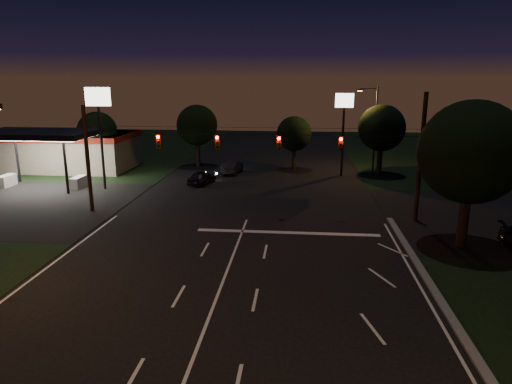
# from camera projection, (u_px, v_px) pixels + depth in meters

# --- Properties ---
(ground) EXTENTS (140.00, 140.00, 0.00)m
(ground) POSITION_uv_depth(u_px,v_px,m) (208.00, 320.00, 19.21)
(ground) COLOR black
(ground) RESTS_ON ground
(cross_street_left) EXTENTS (20.00, 16.00, 0.02)m
(cross_street_left) POSITION_uv_depth(u_px,v_px,m) (2.00, 205.00, 36.53)
(cross_street_left) COLOR black
(cross_street_left) RESTS_ON ground
(stop_bar) EXTENTS (12.00, 0.50, 0.01)m
(stop_bar) POSITION_uv_depth(u_px,v_px,m) (288.00, 233.00, 30.02)
(stop_bar) COLOR silver
(stop_bar) RESTS_ON ground
(utility_pole_right) EXTENTS (0.30, 0.30, 9.00)m
(utility_pole_right) POSITION_uv_depth(u_px,v_px,m) (415.00, 221.00, 32.56)
(utility_pole_right) COLOR black
(utility_pole_right) RESTS_ON ground
(utility_pole_left) EXTENTS (0.28, 0.28, 8.00)m
(utility_pole_left) POSITION_uv_depth(u_px,v_px,m) (92.00, 211.00, 34.82)
(utility_pole_left) COLOR black
(utility_pole_left) RESTS_ON ground
(signal_span) EXTENTS (24.00, 0.40, 1.56)m
(signal_span) POSITION_uv_depth(u_px,v_px,m) (248.00, 142.00, 32.31)
(signal_span) COLOR black
(signal_span) RESTS_ON ground
(gas_station) EXTENTS (14.20, 16.10, 5.25)m
(gas_station) POSITION_uv_depth(u_px,v_px,m) (66.00, 148.00, 50.01)
(gas_station) COLOR gray
(gas_station) RESTS_ON ground
(pole_sign_left_near) EXTENTS (2.20, 0.30, 9.10)m
(pole_sign_left_near) POSITION_uv_depth(u_px,v_px,m) (99.00, 112.00, 40.06)
(pole_sign_left_near) COLOR black
(pole_sign_left_near) RESTS_ON ground
(pole_sign_right) EXTENTS (1.80, 0.30, 8.40)m
(pole_sign_right) POSITION_uv_depth(u_px,v_px,m) (344.00, 115.00, 45.89)
(pole_sign_right) COLOR black
(pole_sign_right) RESTS_ON ground
(street_light_right_far) EXTENTS (2.20, 0.35, 9.00)m
(street_light_right_far) POSITION_uv_depth(u_px,v_px,m) (373.00, 124.00, 47.76)
(street_light_right_far) COLOR black
(street_light_right_far) RESTS_ON ground
(tree_right_near) EXTENTS (6.00, 6.00, 8.76)m
(tree_right_near) POSITION_uv_depth(u_px,v_px,m) (471.00, 153.00, 26.36)
(tree_right_near) COLOR black
(tree_right_near) RESTS_ON ground
(tree_far_a) EXTENTS (4.20, 4.20, 6.42)m
(tree_far_a) POSITION_uv_depth(u_px,v_px,m) (98.00, 132.00, 48.93)
(tree_far_a) COLOR black
(tree_far_a) RESTS_ON ground
(tree_far_b) EXTENTS (4.60, 4.60, 6.98)m
(tree_far_b) POSITION_uv_depth(u_px,v_px,m) (198.00, 126.00, 51.77)
(tree_far_b) COLOR black
(tree_far_b) RESTS_ON ground
(tree_far_c) EXTENTS (3.80, 3.80, 5.86)m
(tree_far_c) POSITION_uv_depth(u_px,v_px,m) (294.00, 134.00, 49.93)
(tree_far_c) COLOR black
(tree_far_c) RESTS_ON ground
(tree_far_d) EXTENTS (4.80, 4.80, 7.30)m
(tree_far_d) POSITION_uv_depth(u_px,v_px,m) (382.00, 128.00, 46.95)
(tree_far_d) COLOR black
(tree_far_d) RESTS_ON ground
(tree_far_e) EXTENTS (4.00, 4.00, 6.18)m
(tree_far_e) POSITION_uv_depth(u_px,v_px,m) (468.00, 139.00, 44.42)
(tree_far_e) COLOR black
(tree_far_e) RESTS_ON ground
(car_oncoming_a) EXTENTS (2.47, 4.12, 1.31)m
(car_oncoming_a) POSITION_uv_depth(u_px,v_px,m) (202.00, 177.00, 43.58)
(car_oncoming_a) COLOR black
(car_oncoming_a) RESTS_ON ground
(car_oncoming_b) EXTENTS (1.91, 4.34, 1.39)m
(car_oncoming_b) POSITION_uv_depth(u_px,v_px,m) (232.00, 167.00, 48.52)
(car_oncoming_b) COLOR black
(car_oncoming_b) RESTS_ON ground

